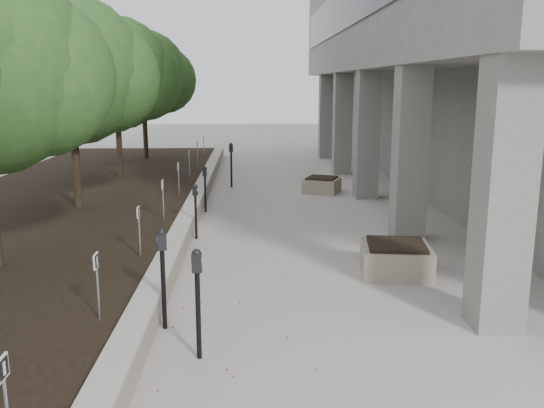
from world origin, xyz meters
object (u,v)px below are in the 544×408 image
object	(u,v)px
parking_meter_4	(205,189)
planter_back	(322,185)
parking_meter_1	(163,279)
parking_meter_5	(231,165)
parking_meter_2	(198,304)
planter_front	(396,258)
crabapple_tree_5	(144,95)
parking_meter_3	(196,212)
crabapple_tree_3	(72,102)
crabapple_tree_4	(117,97)

from	to	relation	value
parking_meter_4	planter_back	bearing A→B (deg)	50.42
parking_meter_1	parking_meter_5	bearing A→B (deg)	69.44
parking_meter_5	planter_back	xyz separation A→B (m)	(3.06, -1.02, -0.53)
parking_meter_1	parking_meter_2	distance (m)	1.15
planter_front	planter_back	distance (m)	8.47
crabapple_tree_5	parking_meter_3	bearing A→B (deg)	-74.65
crabapple_tree_3	planter_front	bearing A→B (deg)	-31.47
crabapple_tree_3	crabapple_tree_4	xyz separation A→B (m)	(0.00, 5.00, 0.00)
planter_front	planter_back	bearing A→B (deg)	92.82
crabapple_tree_4	parking_meter_3	distance (m)	7.97
parking_meter_4	parking_meter_5	bearing A→B (deg)	92.87
parking_meter_4	planter_front	world-z (taller)	parking_meter_4
crabapple_tree_4	parking_meter_2	world-z (taller)	crabapple_tree_4
parking_meter_4	parking_meter_5	xyz separation A→B (m)	(0.60, 3.98, 0.13)
parking_meter_5	parking_meter_4	bearing A→B (deg)	-93.62
crabapple_tree_5	parking_meter_4	world-z (taller)	crabapple_tree_5
crabapple_tree_4	parking_meter_2	size ratio (longest dim) A/B	3.57
parking_meter_4	crabapple_tree_5	bearing A→B (deg)	121.37
parking_meter_5	planter_front	size ratio (longest dim) A/B	1.22
crabapple_tree_5	parking_meter_4	xyz separation A→B (m)	(3.25, -8.99, -2.46)
crabapple_tree_5	planter_front	size ratio (longest dim) A/B	4.20
crabapple_tree_3	parking_meter_2	distance (m)	9.09
crabapple_tree_5	parking_meter_3	size ratio (longest dim) A/B	4.13
crabapple_tree_5	parking_meter_5	bearing A→B (deg)	-52.45
planter_front	parking_meter_2	bearing A→B (deg)	-135.68
crabapple_tree_4	parking_meter_5	distance (m)	4.51
crabapple_tree_4	parking_meter_5	size ratio (longest dim) A/B	3.46
crabapple_tree_5	planter_back	xyz separation A→B (m)	(6.92, -6.03, -2.86)
parking_meter_5	crabapple_tree_5	bearing A→B (deg)	132.56
parking_meter_2	parking_meter_5	xyz separation A→B (m)	(0.00, 12.88, 0.02)
parking_meter_1	planter_front	size ratio (longest dim) A/B	1.19
crabapple_tree_5	crabapple_tree_3	bearing A→B (deg)	-90.00
crabapple_tree_4	planter_front	xyz separation A→B (m)	(7.33, -9.49, -2.82)
crabapple_tree_3	planter_front	world-z (taller)	crabapple_tree_3
parking_meter_4	crabapple_tree_3	bearing A→B (deg)	-151.27
planter_front	crabapple_tree_3	bearing A→B (deg)	148.53
parking_meter_2	parking_meter_1	bearing A→B (deg)	121.56
crabapple_tree_5	parking_meter_2	xyz separation A→B (m)	(3.85, -17.89, -2.36)
crabapple_tree_3	parking_meter_2	size ratio (longest dim) A/B	3.57
crabapple_tree_3	parking_meter_3	world-z (taller)	crabapple_tree_3
parking_meter_2	planter_front	distance (m)	4.89
parking_meter_2	parking_meter_4	world-z (taller)	parking_meter_2
parking_meter_3	planter_back	world-z (taller)	parking_meter_3
parking_meter_4	crabapple_tree_4	bearing A→B (deg)	140.65
parking_meter_4	parking_meter_5	distance (m)	4.03
parking_meter_1	planter_front	bearing A→B (deg)	13.03
parking_meter_2	planter_back	xyz separation A→B (m)	(3.07, 11.86, -0.50)
parking_meter_2	parking_meter_5	size ratio (longest dim) A/B	0.97
crabapple_tree_5	parking_meter_2	distance (m)	18.45
parking_meter_1	parking_meter_3	xyz separation A→B (m)	(0.00, 5.07, -0.11)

